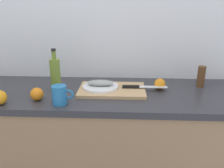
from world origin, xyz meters
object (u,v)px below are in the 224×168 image
chef_knife (139,87)px  fish_fillet (100,83)px  pepper_mill (201,77)px  cutting_board (112,90)px  olive_oil_bottle (55,75)px  orange_0 (160,84)px  coffee_mug_0 (60,95)px  white_plate (100,86)px

chef_knife → fish_fillet: bearing=179.3°
fish_fillet → pepper_mill: size_ratio=1.20×
cutting_board → chef_knife: chef_knife is taller
fish_fillet → pepper_mill: pepper_mill is taller
olive_oil_bottle → orange_0: size_ratio=3.87×
cutting_board → chef_knife: bearing=4.7°
coffee_mug_0 → white_plate: bearing=48.1°
fish_fillet → olive_oil_bottle: bearing=-173.1°
fish_fillet → chef_knife: fish_fillet is taller
coffee_mug_0 → orange_0: size_ratio=1.70×
cutting_board → coffee_mug_0: coffee_mug_0 is taller
cutting_board → olive_oil_bottle: bearing=-176.4°
white_plate → pepper_mill: (0.67, 0.11, 0.04)m
olive_oil_bottle → pepper_mill: size_ratio=1.94×
coffee_mug_0 → cutting_board: bearing=37.6°
white_plate → coffee_mug_0: coffee_mug_0 is taller
coffee_mug_0 → pepper_mill: bearing=21.0°
white_plate → coffee_mug_0: (-0.21, -0.23, 0.03)m
cutting_board → olive_oil_bottle: 0.37m
fish_fillet → olive_oil_bottle: olive_oil_bottle is taller
chef_knife → pepper_mill: (0.42, 0.11, 0.04)m
pepper_mill → orange_0: bearing=-167.4°
pepper_mill → olive_oil_bottle: bearing=-171.5°
cutting_board → chef_knife: size_ratio=1.47×
cutting_board → coffee_mug_0: size_ratio=3.47×
olive_oil_bottle → pepper_mill: olive_oil_bottle is taller
olive_oil_bottle → white_plate: bearing=6.9°
cutting_board → pepper_mill: (0.60, 0.12, 0.06)m
white_plate → orange_0: size_ratio=3.19×
coffee_mug_0 → pepper_mill: pepper_mill is taller
pepper_mill → coffee_mug_0: bearing=-159.0°
cutting_board → white_plate: white_plate is taller
fish_fillet → orange_0: (0.39, 0.04, -0.02)m
fish_fillet → chef_knife: bearing=0.6°
chef_knife → orange_0: 0.15m
olive_oil_bottle → pepper_mill: bearing=8.5°
chef_knife → coffee_mug_0: bearing=-154.3°
coffee_mug_0 → pepper_mill: 0.94m
cutting_board → orange_0: size_ratio=5.89×
orange_0 → pepper_mill: bearing=12.6°
pepper_mill → fish_fillet: bearing=-170.9°
white_plate → olive_oil_bottle: 0.30m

